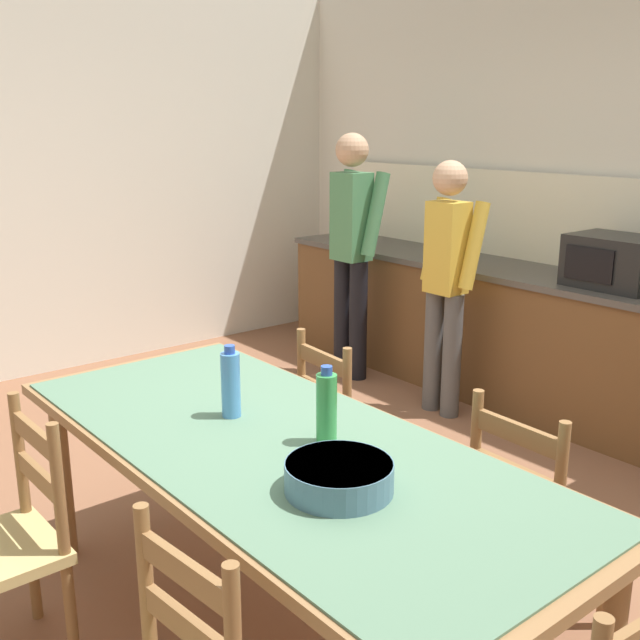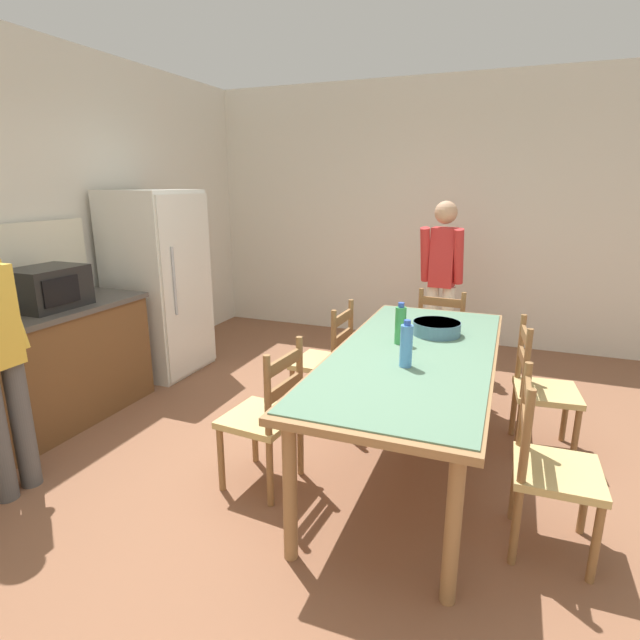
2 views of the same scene
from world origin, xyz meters
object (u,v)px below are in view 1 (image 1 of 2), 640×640
Objects in this scene: dining_table at (278,460)px; person_at_sink at (352,244)px; bottle_off_centre at (327,408)px; serving_bowl at (339,475)px; chair_side_near_left at (6,546)px; chair_side_far_right at (534,518)px; bottle_near_centre at (231,384)px; person_at_counter at (447,275)px; chair_side_far_left at (347,430)px; microwave at (615,262)px.

person_at_sink is at bearing 133.93° from dining_table.
bottle_off_centre reaches higher than serving_bowl.
chair_side_far_right is at bearing 55.49° from chair_side_near_left.
bottle_off_centre is at bearing 17.15° from bottle_near_centre.
person_at_counter reaches higher than serving_bowl.
chair_side_far_right is (1.03, 0.01, 0.00)m from chair_side_far_left.
dining_table is 0.35m from bottle_near_centre.
microwave is 1.85× the size of bottle_near_centre.
person_at_counter is at bearing 112.02° from bottle_near_centre.
person_at_counter is at bearing 125.22° from serving_bowl.
microwave is 0.55× the size of chair_side_near_left.
bottle_off_centre is 1.02m from chair_side_far_left.
bottle_near_centre is 2.29m from person_at_counter.
bottle_off_centre is at bearing 146.74° from serving_bowl.
chair_side_near_left and chair_side_far_right have the same top height.
microwave is 0.98m from person_at_counter.
microwave is at bearing 97.11° from dining_table.
chair_side_far_right is at bearing -174.80° from chair_side_far_left.
chair_side_far_left reaches higher than dining_table.
bottle_near_centre is at bearing 46.33° from chair_side_far_right.
dining_table is 0.26m from bottle_off_centre.
dining_table is 1.31× the size of person_at_sink.
chair_side_far_right is at bearing -65.88° from microwave.
bottle_near_centre reaches higher than chair_side_far_right.
bottle_off_centre is 0.35m from serving_bowl.
person_at_counter reaches higher than bottle_off_centre.
microwave is at bearing 90.94° from bottle_near_centre.
serving_bowl is 0.20× the size of person_at_counter.
microwave is 2.64m from bottle_near_centre.
chair_side_far_left reaches higher than serving_bowl.
chair_side_near_left is at bearing -167.60° from person_at_counter.
person_at_sink reaches higher than bottle_off_centre.
bottle_near_centre is 0.30× the size of chair_side_far_right.
bottle_near_centre is at bearing -179.48° from dining_table.
bottle_off_centre is (0.40, 0.12, 0.00)m from bottle_near_centre.
bottle_near_centre is 0.84× the size of serving_bowl.
chair_side_far_left is (-0.52, 0.76, -0.27)m from dining_table.
person_at_counter is (-1.54, 2.19, 0.07)m from serving_bowl.
serving_bowl is 1.31m from chair_side_far_left.
serving_bowl is 0.35× the size of chair_side_near_left.
person_at_sink is (-1.77, 2.14, 0.07)m from bottle_near_centre.
dining_table is at bearing 55.44° from chair_side_near_left.
microwave reaches higher than serving_bowl.
chair_side_far_right is at bearing 82.89° from serving_bowl.
bottle_near_centre reaches higher than chair_side_far_left.
person_at_counter is (-1.26, 2.00, -0.01)m from bottle_off_centre.
microwave is at bearing 99.96° from bottle_off_centre.
bottle_near_centre is 0.69m from serving_bowl.
person_at_sink is at bearing 138.11° from serving_bowl.
chair_side_far_left is (-0.92, 0.83, -0.40)m from serving_bowl.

